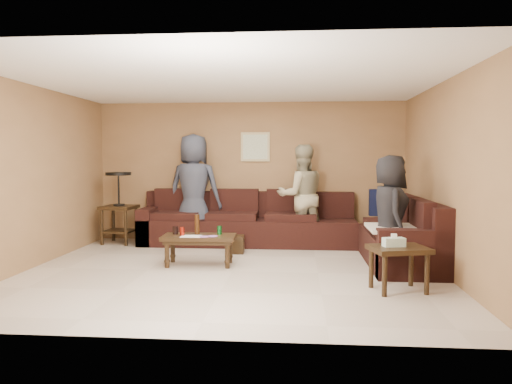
{
  "coord_description": "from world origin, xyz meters",
  "views": [
    {
      "loc": [
        0.87,
        -6.48,
        1.51
      ],
      "look_at": [
        0.25,
        0.85,
        1.0
      ],
      "focal_mm": 35.0,
      "sensor_mm": 36.0,
      "label": 1
    }
  ],
  "objects_px": {
    "coffee_table": "(199,240)",
    "person_middle": "(301,196)",
    "side_table_right": "(398,253)",
    "person_right": "(390,213)",
    "person_left": "(194,189)",
    "end_table_left": "(119,206)",
    "sectional_sofa": "(294,231)",
    "waste_bin": "(237,244)"
  },
  "relations": [
    {
      "from": "coffee_table",
      "to": "end_table_left",
      "type": "bearing_deg",
      "value": 136.76
    },
    {
      "from": "person_left",
      "to": "coffee_table",
      "type": "bearing_deg",
      "value": 112.88
    },
    {
      "from": "person_middle",
      "to": "side_table_right",
      "type": "bearing_deg",
      "value": 96.32
    },
    {
      "from": "sectional_sofa",
      "to": "side_table_right",
      "type": "height_order",
      "value": "sectional_sofa"
    },
    {
      "from": "coffee_table",
      "to": "person_middle",
      "type": "distance_m",
      "value": 2.22
    },
    {
      "from": "waste_bin",
      "to": "person_right",
      "type": "relative_size",
      "value": 0.18
    },
    {
      "from": "coffee_table",
      "to": "waste_bin",
      "type": "bearing_deg",
      "value": 65.35
    },
    {
      "from": "waste_bin",
      "to": "person_middle",
      "type": "height_order",
      "value": "person_middle"
    },
    {
      "from": "end_table_left",
      "to": "person_left",
      "type": "xyz_separation_m",
      "value": [
        1.32,
        0.11,
        0.3
      ]
    },
    {
      "from": "person_left",
      "to": "person_right",
      "type": "height_order",
      "value": "person_left"
    },
    {
      "from": "end_table_left",
      "to": "person_middle",
      "type": "xyz_separation_m",
      "value": [
        3.19,
        -0.02,
        0.21
      ]
    },
    {
      "from": "person_right",
      "to": "side_table_right",
      "type": "bearing_deg",
      "value": 170.61
    },
    {
      "from": "coffee_table",
      "to": "waste_bin",
      "type": "height_order",
      "value": "coffee_table"
    },
    {
      "from": "person_middle",
      "to": "waste_bin",
      "type": "bearing_deg",
      "value": 19.96
    },
    {
      "from": "person_right",
      "to": "waste_bin",
      "type": "bearing_deg",
      "value": 60.23
    },
    {
      "from": "person_left",
      "to": "person_middle",
      "type": "xyz_separation_m",
      "value": [
        1.87,
        -0.13,
        -0.1
      ]
    },
    {
      "from": "waste_bin",
      "to": "person_left",
      "type": "height_order",
      "value": "person_left"
    },
    {
      "from": "sectional_sofa",
      "to": "end_table_left",
      "type": "relative_size",
      "value": 3.71
    },
    {
      "from": "end_table_left",
      "to": "person_right",
      "type": "xyz_separation_m",
      "value": [
        4.35,
        -1.76,
        0.12
      ]
    },
    {
      "from": "coffee_table",
      "to": "person_right",
      "type": "bearing_deg",
      "value": -2.64
    },
    {
      "from": "sectional_sofa",
      "to": "waste_bin",
      "type": "height_order",
      "value": "sectional_sofa"
    },
    {
      "from": "waste_bin",
      "to": "person_middle",
      "type": "distance_m",
      "value": 1.44
    },
    {
      "from": "end_table_left",
      "to": "waste_bin",
      "type": "bearing_deg",
      "value": -18.62
    },
    {
      "from": "end_table_left",
      "to": "side_table_right",
      "type": "relative_size",
      "value": 1.75
    },
    {
      "from": "coffee_table",
      "to": "side_table_right",
      "type": "xyz_separation_m",
      "value": [
        2.51,
        -1.15,
        0.07
      ]
    },
    {
      "from": "waste_bin",
      "to": "side_table_right",
      "type": "bearing_deg",
      "value": -44.66
    },
    {
      "from": "person_middle",
      "to": "person_right",
      "type": "relative_size",
      "value": 1.12
    },
    {
      "from": "waste_bin",
      "to": "person_middle",
      "type": "relative_size",
      "value": 0.16
    },
    {
      "from": "waste_bin",
      "to": "end_table_left",
      "type": "bearing_deg",
      "value": 161.38
    },
    {
      "from": "side_table_right",
      "to": "person_left",
      "type": "distance_m",
      "value": 4.17
    },
    {
      "from": "side_table_right",
      "to": "person_right",
      "type": "height_order",
      "value": "person_right"
    },
    {
      "from": "waste_bin",
      "to": "person_right",
      "type": "xyz_separation_m",
      "value": [
        2.18,
        -1.03,
        0.63
      ]
    },
    {
      "from": "person_right",
      "to": "sectional_sofa",
      "type": "bearing_deg",
      "value": 40.16
    },
    {
      "from": "coffee_table",
      "to": "end_table_left",
      "type": "height_order",
      "value": "end_table_left"
    },
    {
      "from": "end_table_left",
      "to": "person_left",
      "type": "relative_size",
      "value": 0.65
    },
    {
      "from": "end_table_left",
      "to": "person_left",
      "type": "distance_m",
      "value": 1.36
    },
    {
      "from": "sectional_sofa",
      "to": "person_left",
      "type": "xyz_separation_m",
      "value": [
        -1.76,
        0.58,
        0.63
      ]
    },
    {
      "from": "waste_bin",
      "to": "coffee_table",
      "type": "bearing_deg",
      "value": -114.65
    },
    {
      "from": "sectional_sofa",
      "to": "coffee_table",
      "type": "xyz_separation_m",
      "value": [
        -1.33,
        -1.17,
        0.04
      ]
    },
    {
      "from": "person_left",
      "to": "person_middle",
      "type": "relative_size",
      "value": 1.11
    },
    {
      "from": "end_table_left",
      "to": "waste_bin",
      "type": "relative_size",
      "value": 4.44
    },
    {
      "from": "end_table_left",
      "to": "person_middle",
      "type": "bearing_deg",
      "value": -0.41
    }
  ]
}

